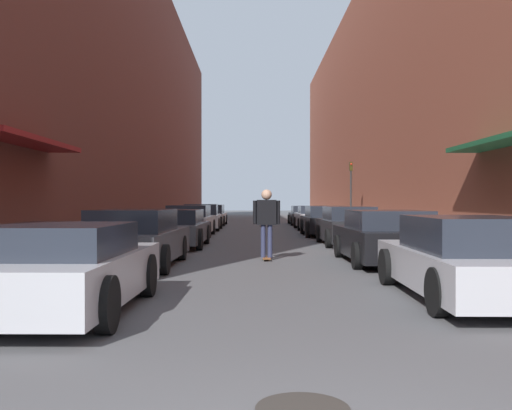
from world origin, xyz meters
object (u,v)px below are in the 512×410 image
Objects in this scene: parked_car_left_0 at (64,269)px; traffic_light at (351,187)px; parked_car_right_2 at (348,226)px; parked_car_right_4 at (314,218)px; parked_car_right_3 at (326,221)px; parked_car_left_4 at (202,218)px; parked_car_right_5 at (304,216)px; parked_car_left_3 at (189,221)px; skateboarder at (267,217)px; parked_car_left_2 at (175,229)px; parked_car_left_5 at (211,215)px; parked_car_right_1 at (386,237)px; parked_car_right_0 at (466,259)px; manhole_cover at (303,409)px; parked_car_left_1 at (135,239)px.

traffic_light is (7.71, 21.96, 1.65)m from parked_car_left_0.
parked_car_right_2 reaches higher than parked_car_right_4.
traffic_light is (1.93, 4.80, 1.61)m from parked_car_right_3.
parked_car_left_4 is 0.97× the size of parked_car_right_5.
traffic_light reaches higher than parked_car_right_3.
parked_car_left_4 is (0.06, 5.24, 0.00)m from parked_car_left_3.
parked_car_right_2 is 2.35× the size of skateboarder.
parked_car_left_4 reaches higher than parked_car_left_2.
parked_car_left_5 reaches higher than parked_car_left_0.
skateboarder is (3.12, -10.01, 0.48)m from parked_car_left_3.
parked_car_right_1 is at bearing -90.01° from parked_car_right_5.
parked_car_right_0 is 2.57× the size of skateboarder.
manhole_cover is at bearing -97.75° from parked_car_right_3.
parked_car_right_3 is 0.92× the size of parked_car_right_4.
parked_car_left_0 is 0.94× the size of parked_car_left_2.
parked_car_right_5 is (5.87, 28.77, -0.01)m from parked_car_left_0.
manhole_cover is (2.95, -3.65, -0.60)m from parked_car_left_0.
manhole_cover is (2.96, -14.83, -0.60)m from parked_car_left_2.
parked_car_right_5 is at bearing 84.85° from manhole_cover.
parked_car_right_5 is 2.52× the size of skateboarder.
parked_car_left_2 is 16.93m from parked_car_left_5.
parked_car_left_2 is 5.21m from skateboarder.
traffic_light is (7.72, 10.79, 1.64)m from parked_car_left_2.
manhole_cover is (-2.92, -9.88, -0.62)m from parked_car_right_1.
parked_car_left_4 is 26.01m from manhole_cover.
parked_car_right_3 is (5.91, -5.00, -0.01)m from parked_car_left_4.
parked_car_left_2 is (-0.01, 11.18, 0.01)m from parked_car_left_0.
parked_car_left_1 is 6.90× the size of manhole_cover.
skateboarder is at bearing -55.41° from parked_car_left_2.
parked_car_left_0 is 2.30× the size of skateboarder.
parked_car_left_4 is 6.00m from parked_car_right_4.
parked_car_left_5 is 0.99× the size of parked_car_right_0.
parked_car_left_1 reaches higher than parked_car_right_1.
traffic_light reaches higher than parked_car_left_0.
parked_car_left_3 is (-0.18, 5.74, 0.04)m from parked_car_left_2.
manhole_cover is (-2.83, -20.82, -0.63)m from parked_car_right_3.
parked_car_left_2 is at bearing -116.91° from parked_car_right_4.
parked_car_left_4 is (0.03, 16.74, 0.01)m from parked_car_left_1.
parked_car_right_2 is (6.00, -10.20, -0.01)m from parked_car_left_4.
traffic_light is at bearing -1.47° from parked_car_left_4.
parked_car_right_5 is at bearing 105.14° from traffic_light.
manhole_cover is (3.13, -20.57, -0.64)m from parked_car_left_3.
parked_car_left_4 is at bearing 110.59° from parked_car_right_1.
parked_car_right_2 is at bearing 63.80° from parked_car_left_0.
skateboarder reaches higher than parked_car_left_0.
parked_car_left_1 is 1.16× the size of parked_car_left_3.
parked_car_right_1 is at bearing 73.55° from manhole_cover.
manhole_cover is at bearing -106.45° from parked_car_right_1.
parked_car_left_5 reaches higher than parked_car_right_5.
parked_car_right_4 is at bearing 90.17° from parked_car_right_2.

